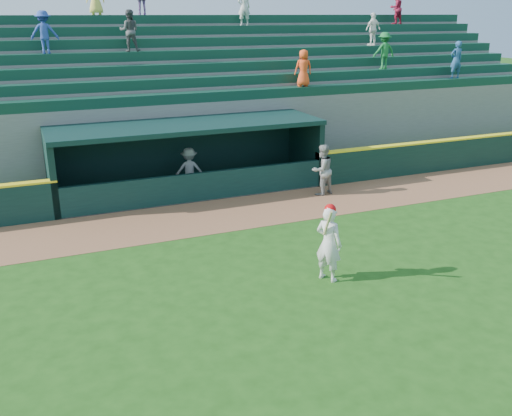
% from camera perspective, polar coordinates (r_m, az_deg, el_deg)
% --- Properties ---
extents(ground, '(120.00, 120.00, 0.00)m').
position_cam_1_polar(ground, '(13.80, 2.60, -7.11)').
color(ground, '#1D4912').
rests_on(ground, ground).
extents(warning_track, '(40.00, 3.00, 0.01)m').
position_cam_1_polar(warning_track, '(18.00, -4.08, -0.76)').
color(warning_track, brown).
rests_on(warning_track, ground).
extents(field_wall_right, '(15.50, 0.30, 1.20)m').
position_cam_1_polar(field_wall_right, '(25.59, 21.56, 5.30)').
color(field_wall_right, black).
rests_on(field_wall_right, ground).
extents(wall_stripe_right, '(15.50, 0.32, 0.06)m').
position_cam_1_polar(wall_stripe_right, '(25.46, 21.73, 6.67)').
color(wall_stripe_right, yellow).
rests_on(wall_stripe_right, field_wall_right).
extents(dugout_player_front, '(1.01, 0.87, 1.78)m').
position_cam_1_polar(dugout_player_front, '(19.97, 6.62, 3.81)').
color(dugout_player_front, gray).
rests_on(dugout_player_front, ground).
extents(dugout_player_inside, '(1.12, 0.80, 1.57)m').
position_cam_1_polar(dugout_player_inside, '(20.40, -6.68, 3.84)').
color(dugout_player_inside, '#A2A29D').
rests_on(dugout_player_inside, ground).
extents(dugout, '(9.40, 2.80, 2.46)m').
position_cam_1_polar(dugout, '(20.47, -7.01, 5.52)').
color(dugout, slate).
rests_on(dugout, ground).
extents(stands, '(34.50, 6.25, 7.46)m').
position_cam_1_polar(stands, '(24.62, -10.12, 10.11)').
color(stands, slate).
rests_on(stands, ground).
extents(batter_at_plate, '(0.71, 0.88, 1.92)m').
position_cam_1_polar(batter_at_plate, '(13.50, 7.29, -3.44)').
color(batter_at_plate, silver).
rests_on(batter_at_plate, ground).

